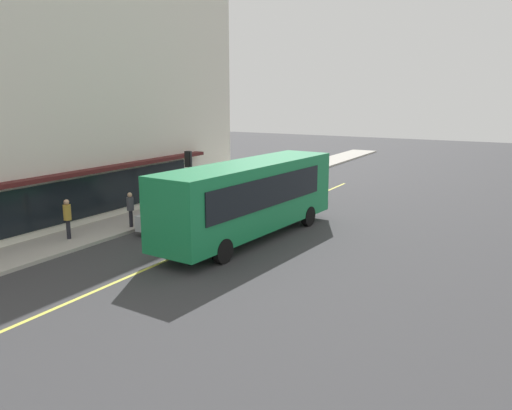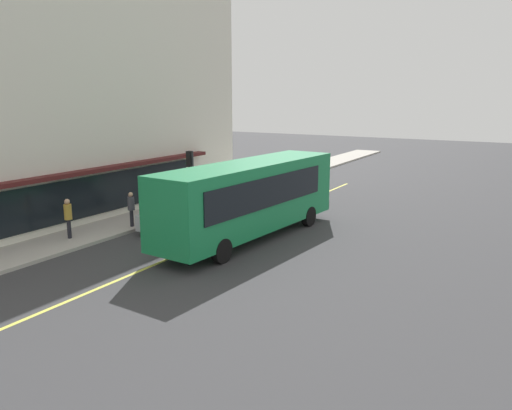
{
  "view_description": "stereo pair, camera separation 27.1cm",
  "coord_description": "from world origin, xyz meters",
  "px_view_note": "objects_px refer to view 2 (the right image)",
  "views": [
    {
      "loc": [
        -17.93,
        -12.67,
        6.47
      ],
      "look_at": [
        1.7,
        -1.61,
        1.6
      ],
      "focal_mm": 35.92,
      "sensor_mm": 36.0,
      "label": 1
    },
    {
      "loc": [
        -17.8,
        -12.91,
        6.47
      ],
      "look_at": [
        1.7,
        -1.61,
        1.6
      ],
      "focal_mm": 35.92,
      "sensor_mm": 36.0,
      "label": 2
    }
  ],
  "objects_px": {
    "pedestrian_by_curb": "(68,215)",
    "bus": "(250,196)",
    "traffic_light": "(190,165)",
    "car_silver": "(178,213)",
    "pedestrian_at_corner": "(131,206)"
  },
  "relations": [
    {
      "from": "bus",
      "to": "pedestrian_by_curb",
      "type": "relative_size",
      "value": 6.27
    },
    {
      "from": "bus",
      "to": "pedestrian_at_corner",
      "type": "bearing_deg",
      "value": 104.96
    },
    {
      "from": "traffic_light",
      "to": "car_silver",
      "type": "bearing_deg",
      "value": -151.58
    },
    {
      "from": "pedestrian_by_curb",
      "to": "bus",
      "type": "bearing_deg",
      "value": -56.1
    },
    {
      "from": "car_silver",
      "to": "pedestrian_by_curb",
      "type": "height_order",
      "value": "pedestrian_by_curb"
    },
    {
      "from": "bus",
      "to": "traffic_light",
      "type": "distance_m",
      "value": 7.07
    },
    {
      "from": "pedestrian_by_curb",
      "to": "pedestrian_at_corner",
      "type": "bearing_deg",
      "value": -17.36
    },
    {
      "from": "bus",
      "to": "car_silver",
      "type": "xyz_separation_m",
      "value": [
        -0.14,
        4.07,
        -1.24
      ]
    },
    {
      "from": "pedestrian_by_curb",
      "to": "traffic_light",
      "type": "bearing_deg",
      "value": -4.8
    },
    {
      "from": "bus",
      "to": "car_silver",
      "type": "bearing_deg",
      "value": 91.98
    },
    {
      "from": "pedestrian_by_curb",
      "to": "car_silver",
      "type": "bearing_deg",
      "value": -31.4
    },
    {
      "from": "pedestrian_at_corner",
      "to": "car_silver",
      "type": "bearing_deg",
      "value": -51.07
    },
    {
      "from": "bus",
      "to": "traffic_light",
      "type": "height_order",
      "value": "bus"
    },
    {
      "from": "traffic_light",
      "to": "pedestrian_at_corner",
      "type": "xyz_separation_m",
      "value": [
        -5.12,
        -0.25,
        -1.36
      ]
    },
    {
      "from": "bus",
      "to": "pedestrian_by_curb",
      "type": "xyz_separation_m",
      "value": [
        -4.54,
        6.76,
        -0.75
      ]
    }
  ]
}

